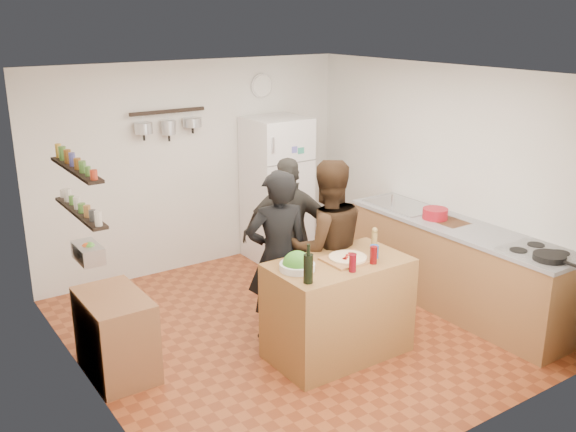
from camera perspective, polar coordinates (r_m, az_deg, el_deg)
room_shell at (r=6.35m, az=-1.46°, el=1.51°), size 4.20×4.20×4.20m
prep_island at (r=5.89m, az=4.47°, el=-8.18°), size 1.25×0.72×0.91m
pizza_board at (r=5.73m, az=5.33°, el=-3.86°), size 0.42×0.34×0.02m
pizza at (r=5.73m, az=5.34°, el=-3.69°), size 0.34×0.34×0.02m
salad_bowl at (r=5.49m, az=0.82°, el=-4.53°), size 0.31×0.31×0.06m
wine_bottle at (r=5.21m, az=1.81°, el=-4.71°), size 0.08×0.08×0.24m
wine_glass_near at (r=5.47m, az=5.76°, el=-4.19°), size 0.06×0.06×0.15m
wine_glass_far at (r=5.67m, az=7.60°, el=-3.46°), size 0.06×0.06×0.16m
pepper_mill at (r=5.98m, az=7.67°, el=-2.23°), size 0.05×0.05×0.17m
salt_canister at (r=5.78m, az=7.67°, el=-3.20°), size 0.08×0.08×0.13m
person_left at (r=6.00m, az=-0.93°, el=-3.65°), size 0.69×0.54×1.67m
person_center at (r=6.18m, az=3.44°, el=-2.78°), size 1.00×0.88×1.72m
person_back at (r=6.59m, az=0.13°, el=-1.79°), size 1.03×0.85×1.64m
counter_run at (r=7.01m, az=14.68°, el=-4.42°), size 0.63×2.63×0.90m
stove_top at (r=6.32m, az=21.43°, el=-3.09°), size 0.60×0.62×0.02m
skillet at (r=6.14m, az=22.22°, el=-3.40°), size 0.29×0.29×0.06m
sink at (r=7.40m, az=10.06°, el=0.90°), size 0.50×0.80×0.03m
cutting_board at (r=6.95m, az=14.04°, el=-0.53°), size 0.30×0.40×0.02m
red_bowl at (r=6.98m, az=12.95°, el=0.21°), size 0.27×0.27×0.11m
fridge at (r=8.04m, az=-1.01°, el=2.40°), size 0.70×0.68×1.80m
wall_clock at (r=8.09m, az=-2.37°, el=11.49°), size 0.30×0.03×0.30m
spice_shelf_lower at (r=5.35m, az=-17.99°, el=0.32°), size 0.12×1.00×0.02m
spice_shelf_upper at (r=5.26m, az=-18.35°, el=3.96°), size 0.12×1.00×0.02m
produce_basket at (r=5.47m, az=-17.34°, el=-3.13°), size 0.18×0.35×0.14m
side_table at (r=5.80m, az=-15.04°, el=-10.17°), size 0.50×0.80×0.73m
pot_rack at (r=7.44m, az=-10.65°, el=9.12°), size 0.90×0.04×0.04m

